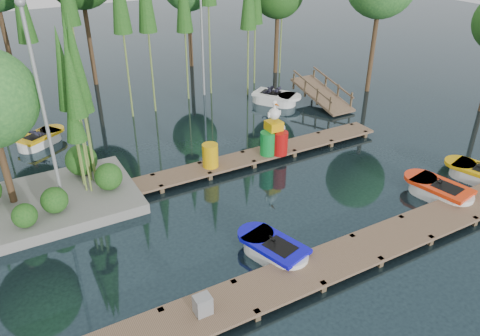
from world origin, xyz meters
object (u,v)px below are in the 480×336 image
drum_cluster (275,137)px  island (18,125)px  boat_blue (274,250)px  utility_cabinet (203,305)px  yellow_barrel (210,155)px  boat_red (439,192)px  boat_yellow_far (40,139)px

drum_cluster → island: bearing=174.3°
boat_blue → utility_cabinet: size_ratio=5.15×
utility_cabinet → yellow_barrel: yellow_barrel is taller
boat_blue → drum_cluster: (3.61, 5.55, 0.73)m
utility_cabinet → drum_cluster: drum_cluster is taller
boat_red → boat_blue: bearing=168.2°
boat_red → yellow_barrel: (-6.53, 5.84, 0.52)m
utility_cabinet → drum_cluster: (6.60, 6.84, 0.41)m
yellow_barrel → drum_cluster: drum_cluster is taller
island → utility_cabinet: size_ratio=12.75×
island → yellow_barrel: bearing=-6.9°
boat_blue → boat_red: bearing=-17.2°
island → boat_red: bearing=-26.9°
island → yellow_barrel: island is taller
utility_cabinet → drum_cluster: 9.51m
drum_cluster → boat_blue: bearing=-123.0°
boat_red → boat_yellow_far: 17.09m
boat_blue → boat_red: 7.19m
island → drum_cluster: 9.81m
boat_red → yellow_barrel: yellow_barrel is taller
boat_blue → utility_cabinet: utility_cabinet is taller
boat_blue → boat_yellow_far: (-4.96, 11.89, 0.01)m
boat_blue → drum_cluster: size_ratio=1.18×
utility_cabinet → boat_blue: bearing=23.2°
boat_red → utility_cabinet: bearing=175.7°
boat_blue → boat_yellow_far: boat_yellow_far is taller
boat_blue → utility_cabinet: 3.27m
island → yellow_barrel: size_ratio=6.99×
boat_blue → drum_cluster: drum_cluster is taller
boat_blue → island: bearing=116.0°
boat_yellow_far → utility_cabinet: boat_yellow_far is taller
boat_yellow_far → drum_cluster: 10.69m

